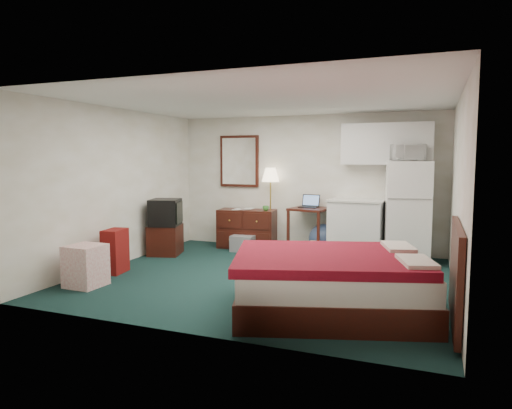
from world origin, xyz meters
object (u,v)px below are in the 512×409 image
at_px(kitchen_counter, 356,229).
at_px(bed, 331,284).
at_px(dresser, 247,229).
at_px(suitcase, 115,251).
at_px(desk, 310,230).
at_px(tv_stand, 165,240).
at_px(floor_lamp, 270,208).
at_px(fridge, 407,212).

relative_size(kitchen_counter, bed, 0.48).
xyz_separation_m(dresser, suitcase, (-1.10, -2.49, -0.04)).
distance_m(desk, suitcase, 3.41).
height_order(tv_stand, suitcase, suitcase).
xyz_separation_m(floor_lamp, desk, (0.81, -0.12, -0.35)).
bearing_deg(floor_lamp, desk, -8.46).
distance_m(fridge, suitcase, 4.67).
xyz_separation_m(tv_stand, suitcase, (0.02, -1.41, 0.07)).
distance_m(dresser, desk, 1.24).
bearing_deg(desk, tv_stand, -145.05).
bearing_deg(dresser, kitchen_counter, -6.76).
bearing_deg(fridge, desk, 167.08).
height_order(kitchen_counter, suitcase, kitchen_counter).
bearing_deg(dresser, tv_stand, -141.97).
height_order(floor_lamp, kitchen_counter, floor_lamp).
xyz_separation_m(dresser, desk, (1.24, -0.01, 0.04)).
bearing_deg(fridge, kitchen_counter, 163.35).
xyz_separation_m(dresser, fridge, (2.91, -0.17, 0.46)).
relative_size(dresser, suitcase, 1.64).
bearing_deg(tv_stand, floor_lamp, 21.25).
height_order(kitchen_counter, bed, kitchen_counter).
bearing_deg(dresser, desk, -6.47).
relative_size(bed, tv_stand, 3.55).
bearing_deg(desk, fridge, 5.46).
height_order(kitchen_counter, tv_stand, kitchen_counter).
xyz_separation_m(kitchen_counter, fridge, (0.84, -0.13, 0.35)).
bearing_deg(bed, desk, 91.45).
bearing_deg(kitchen_counter, dresser, -178.94).
relative_size(desk, kitchen_counter, 0.84).
xyz_separation_m(dresser, bed, (2.27, -3.06, -0.04)).
height_order(bed, suitcase, suitcase).
distance_m(floor_lamp, fridge, 2.49).
xyz_separation_m(kitchen_counter, tv_stand, (-3.20, -1.05, -0.22)).
xyz_separation_m(kitchen_counter, suitcase, (-3.18, -2.46, -0.16)).
xyz_separation_m(desk, bed, (1.03, -3.05, -0.09)).
distance_m(dresser, fridge, 2.95).
xyz_separation_m(fridge, tv_stand, (-4.04, -0.92, -0.57)).
distance_m(floor_lamp, kitchen_counter, 1.67).
xyz_separation_m(fridge, bed, (-0.64, -2.90, -0.51)).
bearing_deg(bed, tv_stand, 132.57).
bearing_deg(desk, floor_lamp, -177.81).
xyz_separation_m(kitchen_counter, bed, (0.20, -3.03, -0.16)).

